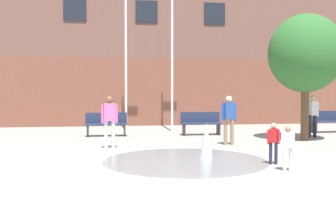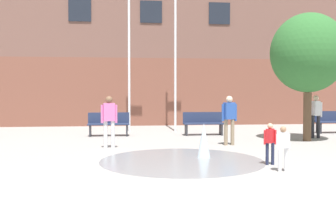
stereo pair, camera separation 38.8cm
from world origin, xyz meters
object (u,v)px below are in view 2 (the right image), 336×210
at_px(park_bench_under_left_flagpole, 109,124).
at_px(adult_watching, 316,113).
at_px(park_bench_under_right_flagpole, 203,123).
at_px(flagpole_left, 130,27).
at_px(adult_in_red, 229,116).
at_px(child_in_fountain, 270,140).
at_px(street_tree_near_building, 308,53).
at_px(child_running, 283,145).
at_px(teen_by_trashcan, 109,118).
at_px(park_bench_near_trashcan, 334,121).
at_px(flagpole_right, 176,25).

height_order(park_bench_under_left_flagpole, adult_watching, adult_watching).
relative_size(park_bench_under_left_flagpole, park_bench_under_right_flagpole, 1.00).
bearing_deg(flagpole_left, park_bench_under_right_flagpole, -29.73).
relative_size(park_bench_under_left_flagpole, adult_in_red, 1.01).
relative_size(park_bench_under_right_flagpole, child_in_fountain, 1.62).
relative_size(park_bench_under_left_flagpole, street_tree_near_building, 0.36).
bearing_deg(adult_in_red, child_running, 73.99).
xyz_separation_m(park_bench_under_left_flagpole, adult_watching, (7.66, -1.56, 0.45)).
xyz_separation_m(child_in_fountain, street_tree_near_building, (2.95, 4.14, 2.48)).
height_order(teen_by_trashcan, child_running, teen_by_trashcan).
distance_m(park_bench_under_left_flagpole, child_in_fountain, 7.61).
xyz_separation_m(adult_in_red, street_tree_near_building, (3.00, 0.73, 2.13)).
bearing_deg(teen_by_trashcan, street_tree_near_building, -177.64).
distance_m(park_bench_under_left_flagpole, adult_in_red, 5.02).
height_order(park_bench_near_trashcan, child_in_fountain, child_in_fountain).
xyz_separation_m(child_running, flagpole_left, (-3.13, 8.80, 3.90)).
distance_m(child_in_fountain, flagpole_right, 9.02).
xyz_separation_m(adult_watching, teen_by_trashcan, (-7.52, -1.81, 0.00)).
height_order(flagpole_left, flagpole_right, flagpole_right).
height_order(park_bench_near_trashcan, flagpole_right, flagpole_right).
relative_size(child_running, child_in_fountain, 1.00).
bearing_deg(child_in_fountain, street_tree_near_building, 10.94).
bearing_deg(teen_by_trashcan, park_bench_near_trashcan, -165.81).
distance_m(park_bench_under_right_flagpole, adult_in_red, 2.99).
relative_size(child_in_fountain, flagpole_left, 0.12).
bearing_deg(child_running, teen_by_trashcan, -179.60).
bearing_deg(child_running, child_in_fountain, 134.43).
bearing_deg(park_bench_near_trashcan, park_bench_under_left_flagpole, -179.62).
height_order(park_bench_under_right_flagpole, park_bench_near_trashcan, same).
bearing_deg(adult_watching, park_bench_under_left_flagpole, -100.26).
bearing_deg(street_tree_near_building, flagpole_left, 147.79).
bearing_deg(flagpole_left, child_in_fountain, -68.48).
bearing_deg(flagpole_right, flagpole_left, 180.00).
distance_m(adult_in_red, adult_watching, 4.00).
bearing_deg(flagpole_right, park_bench_under_left_flagpole, -151.88).
height_order(park_bench_near_trashcan, street_tree_near_building, street_tree_near_building).
relative_size(park_bench_under_left_flagpole, child_in_fountain, 1.62).
height_order(park_bench_under_right_flagpole, street_tree_near_building, street_tree_near_building).
relative_size(park_bench_under_right_flagpole, child_running, 1.62).
xyz_separation_m(park_bench_near_trashcan, child_in_fountain, (-5.29, -6.53, 0.10)).
bearing_deg(flagpole_left, teen_by_trashcan, -98.32).
height_order(adult_watching, child_in_fountain, adult_watching).
height_order(adult_in_red, adult_watching, same).
bearing_deg(street_tree_near_building, adult_watching, 47.57).
bearing_deg(flagpole_left, street_tree_near_building, -32.21).
bearing_deg(adult_watching, adult_in_red, -66.69).
relative_size(park_bench_near_trashcan, street_tree_near_building, 0.36).
distance_m(park_bench_near_trashcan, adult_in_red, 6.20).
xyz_separation_m(park_bench_under_left_flagpole, adult_in_red, (3.95, -3.06, 0.45)).
bearing_deg(street_tree_near_building, adult_in_red, -166.27).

